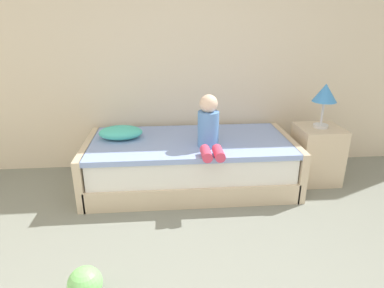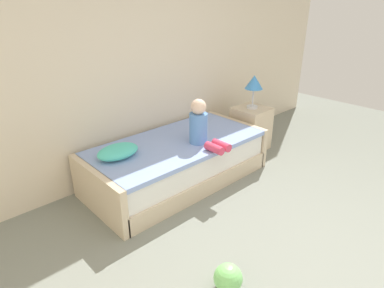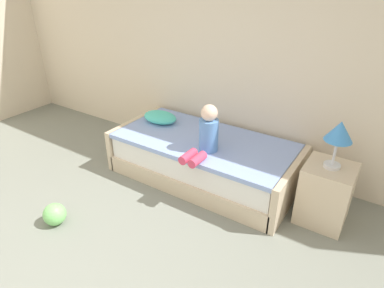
{
  "view_description": "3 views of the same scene",
  "coord_description": "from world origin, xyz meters",
  "px_view_note": "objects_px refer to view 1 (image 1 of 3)",
  "views": [
    {
      "loc": [
        -0.19,
        -1.15,
        1.66
      ],
      "look_at": [
        0.05,
        1.75,
        0.55
      ],
      "focal_mm": 31.13,
      "sensor_mm": 36.0,
      "label": 1
    },
    {
      "loc": [
        -2.14,
        -0.61,
        2.0
      ],
      "look_at": [
        0.05,
        1.75,
        0.55
      ],
      "focal_mm": 30.77,
      "sensor_mm": 36.0,
      "label": 2
    },
    {
      "loc": [
        1.74,
        -0.83,
        2.19
      ],
      "look_at": [
        0.05,
        1.75,
        0.55
      ],
      "focal_mm": 31.01,
      "sensor_mm": 36.0,
      "label": 3
    }
  ],
  "objects_px": {
    "bed": "(190,163)",
    "child_figure": "(209,127)",
    "toy_ball": "(85,283)",
    "table_lamp": "(325,95)",
    "pillow": "(121,133)",
    "nightstand": "(316,154)"
  },
  "relations": [
    {
      "from": "child_figure",
      "to": "toy_ball",
      "type": "relative_size",
      "value": 2.36
    },
    {
      "from": "bed",
      "to": "table_lamp",
      "type": "height_order",
      "value": "table_lamp"
    },
    {
      "from": "pillow",
      "to": "toy_ball",
      "type": "bearing_deg",
      "value": -92.7
    },
    {
      "from": "bed",
      "to": "child_figure",
      "type": "xyz_separation_m",
      "value": [
        0.16,
        -0.23,
        0.46
      ]
    },
    {
      "from": "table_lamp",
      "to": "child_figure",
      "type": "bearing_deg",
      "value": -169.5
    },
    {
      "from": "nightstand",
      "to": "table_lamp",
      "type": "distance_m",
      "value": 0.64
    },
    {
      "from": "nightstand",
      "to": "bed",
      "type": "bearing_deg",
      "value": 179.67
    },
    {
      "from": "table_lamp",
      "to": "toy_ball",
      "type": "bearing_deg",
      "value": -145.39
    },
    {
      "from": "bed",
      "to": "toy_ball",
      "type": "xyz_separation_m",
      "value": [
        -0.77,
        -1.47,
        -0.14
      ]
    },
    {
      "from": "bed",
      "to": "pillow",
      "type": "height_order",
      "value": "pillow"
    },
    {
      "from": "bed",
      "to": "nightstand",
      "type": "distance_m",
      "value": 1.35
    },
    {
      "from": "toy_ball",
      "to": "child_figure",
      "type": "bearing_deg",
      "value": 53.16
    },
    {
      "from": "table_lamp",
      "to": "toy_ball",
      "type": "distance_m",
      "value": 2.71
    },
    {
      "from": "bed",
      "to": "child_figure",
      "type": "distance_m",
      "value": 0.54
    },
    {
      "from": "nightstand",
      "to": "table_lamp",
      "type": "xyz_separation_m",
      "value": [
        0.0,
        0.0,
        0.64
      ]
    },
    {
      "from": "child_figure",
      "to": "pillow",
      "type": "distance_m",
      "value": 0.93
    },
    {
      "from": "bed",
      "to": "nightstand",
      "type": "height_order",
      "value": "nightstand"
    },
    {
      "from": "pillow",
      "to": "bed",
      "type": "bearing_deg",
      "value": -8.15
    },
    {
      "from": "child_figure",
      "to": "toy_ball",
      "type": "distance_m",
      "value": 1.67
    },
    {
      "from": "bed",
      "to": "pillow",
      "type": "distance_m",
      "value": 0.77
    },
    {
      "from": "bed",
      "to": "pillow",
      "type": "bearing_deg",
      "value": 171.85
    },
    {
      "from": "nightstand",
      "to": "toy_ball",
      "type": "xyz_separation_m",
      "value": [
        -2.12,
        -1.46,
        -0.19
      ]
    }
  ]
}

